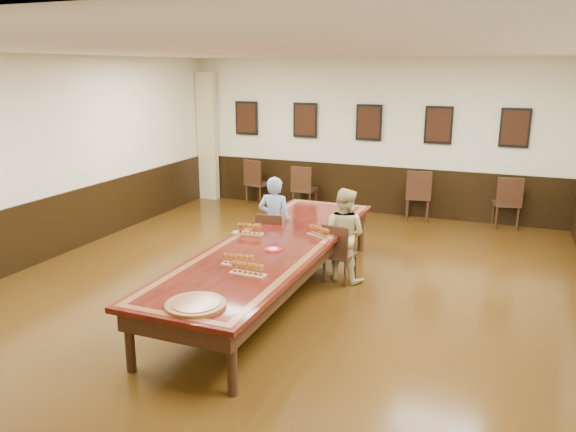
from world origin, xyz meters
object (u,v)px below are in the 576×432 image
at_px(spare_chair_c, 418,195).
at_px(carved_platter, 196,305).
at_px(person_man, 275,222).
at_px(chair_man, 273,240).
at_px(spare_chair_a, 259,182).
at_px(person_woman, 344,235).
at_px(spare_chair_d, 507,202).
at_px(conference_table, 274,253).
at_px(spare_chair_b, 304,188).
at_px(chair_woman, 340,253).

relative_size(spare_chair_c, carved_platter, 1.65).
bearing_deg(person_man, chair_man, 90.00).
distance_m(spare_chair_a, person_woman, 4.88).
bearing_deg(person_woman, spare_chair_c, -86.87).
distance_m(spare_chair_d, conference_table, 5.55).
height_order(chair_man, spare_chair_b, spare_chair_b).
height_order(chair_woman, spare_chair_b, spare_chair_b).
xyz_separation_m(chair_woman, person_woman, (0.02, 0.09, 0.25)).
bearing_deg(spare_chair_b, spare_chair_a, -6.11).
distance_m(chair_man, spare_chair_d, 4.98).
bearing_deg(chair_man, conference_table, 109.14).
bearing_deg(person_woman, chair_man, 5.45).
bearing_deg(spare_chair_d, spare_chair_c, -7.81).
bearing_deg(chair_man, spare_chair_d, -136.11).
xyz_separation_m(spare_chair_c, person_man, (-1.59, -3.58, 0.19)).
distance_m(spare_chair_d, person_man, 4.91).
bearing_deg(carved_platter, spare_chair_b, 101.59).
xyz_separation_m(chair_woman, person_man, (-1.14, 0.27, 0.27)).
bearing_deg(person_man, chair_woman, 161.44).
bearing_deg(chair_woman, spare_chair_c, -86.94).
relative_size(spare_chair_d, conference_table, 0.20).
bearing_deg(spare_chair_d, chair_man, 38.50).
xyz_separation_m(spare_chair_b, conference_table, (1.28, -4.60, 0.12)).
distance_m(spare_chair_a, spare_chair_d, 5.21).
bearing_deg(chair_man, spare_chair_a, -67.30).
relative_size(spare_chair_a, person_woman, 0.75).
relative_size(chair_man, spare_chair_b, 0.90).
xyz_separation_m(spare_chair_d, carved_platter, (-2.68, -6.95, 0.27)).
bearing_deg(spare_chair_c, person_woman, 71.55).
bearing_deg(spare_chair_c, chair_woman, 71.48).
height_order(chair_woman, person_woman, person_woman).
bearing_deg(carved_platter, chair_woman, 79.58).
bearing_deg(chair_woman, spare_chair_d, -108.67).
height_order(spare_chair_d, carved_platter, spare_chair_d).
relative_size(chair_woman, conference_table, 0.17).
bearing_deg(chair_man, person_man, -90.00).
height_order(spare_chair_d, person_man, person_man).
bearing_deg(chair_woman, carved_platter, 89.34).
bearing_deg(chair_man, chair_woman, 165.91).
distance_m(spare_chair_c, conference_table, 4.85).
height_order(spare_chair_c, conference_table, spare_chair_c).
height_order(chair_man, chair_woman, chair_man).
bearing_deg(chair_woman, spare_chair_a, -41.67).
xyz_separation_m(spare_chair_a, spare_chair_d, (5.21, 0.08, -0.01)).
distance_m(spare_chair_c, carved_platter, 6.95).
height_order(spare_chair_c, person_woman, person_woman).
bearing_deg(conference_table, spare_chair_c, 76.72).
distance_m(person_man, conference_table, 1.23).
height_order(chair_woman, carved_platter, chair_woman).
distance_m(spare_chair_c, person_man, 3.93).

